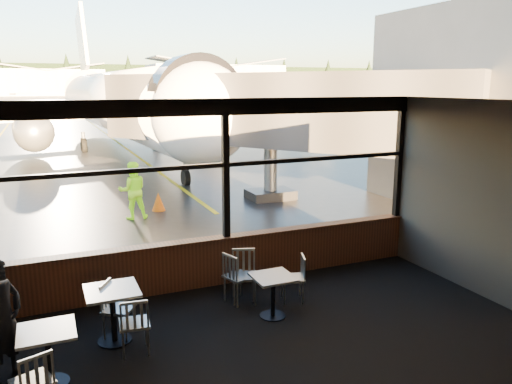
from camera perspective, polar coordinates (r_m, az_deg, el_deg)
ground_plane at (r=128.63m, az=-22.13°, el=9.62°), size 520.00×520.00×0.00m
carpet_floor at (r=7.34m, az=5.13°, el=-18.40°), size 8.00×6.00×0.01m
ceiling at (r=6.33m, az=5.73°, el=9.97°), size 8.00×6.00×0.04m
wall_back at (r=4.44m, az=24.96°, el=-15.65°), size 8.00×0.04×3.50m
window_sill at (r=9.64m, az=-3.35°, el=-7.78°), size 8.00×0.28×0.90m
window_header at (r=9.08m, az=-3.58°, el=9.70°), size 8.00×0.18×0.30m
mullion_centre at (r=9.20m, az=-3.49°, el=2.52°), size 0.12×0.12×2.60m
mullion_right at (r=11.15m, az=16.04°, el=3.77°), size 0.12×0.12×2.60m
window_transom at (r=9.18m, az=-3.49°, el=3.14°), size 8.00×0.10×0.08m
airliner at (r=29.63m, az=-15.31°, el=14.31°), size 29.36×34.58×10.12m
jet_bridge at (r=15.59m, az=2.17°, el=7.19°), size 8.95×10.94×4.77m
cafe_table_near at (r=8.31m, az=1.95°, el=-11.84°), size 0.65×0.65×0.71m
cafe_table_mid at (r=7.83m, az=-15.99°, el=-13.44°), size 0.75×0.75×0.83m
cafe_table_left at (r=7.10m, az=-22.58°, el=-17.06°), size 0.69×0.69×0.75m
chair_near_e at (r=8.87m, az=4.20°, el=-9.83°), size 0.58×0.58×0.84m
chair_near_w at (r=8.81m, az=-1.96°, el=-9.70°), size 0.63×0.63×0.92m
chair_near_n at (r=8.82m, az=-1.36°, el=-9.65°), size 0.64×0.64×0.92m
chair_mid_s at (r=7.47m, az=-13.73°, el=-14.45°), size 0.52×0.52×0.87m
chair_mid_w at (r=7.95m, az=-15.42°, el=-12.81°), size 0.65×0.65×0.87m
chair_left_s at (r=6.56m, az=-24.17°, el=-19.27°), size 0.60×0.60×0.86m
passenger at (r=7.22m, az=-26.94°, el=-13.01°), size 0.68×0.72×1.65m
ground_crew at (r=14.49m, az=-13.92°, el=0.17°), size 0.81×0.64×1.63m
cone_nose at (r=15.36m, az=-11.10°, el=-1.07°), size 0.41×0.41×0.56m
terminal_annex at (r=17.11m, az=26.88°, el=8.40°), size 5.00×7.00×6.00m
hangar_mid at (r=193.57m, az=-22.76°, el=11.61°), size 38.00×15.00×10.00m
hangar_right at (r=196.92m, az=-4.61°, el=12.78°), size 50.00×20.00×12.00m
fuel_tank_c at (r=190.67m, az=-25.75°, el=10.76°), size 8.00×8.00×6.00m
treeline at (r=218.57m, az=-22.89°, el=11.82°), size 360.00×3.00×12.00m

